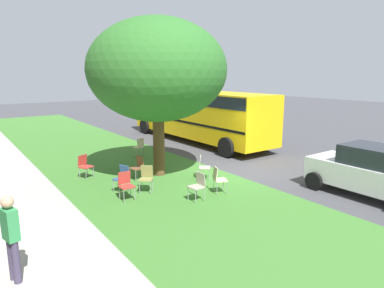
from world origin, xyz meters
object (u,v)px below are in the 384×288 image
at_px(chair_2, 218,178).
at_px(chair_8, 126,184).
at_px(parked_car, 372,171).
at_px(school_bus, 197,111).
at_px(chair_5, 138,166).
at_px(chair_6, 139,146).
at_px(street_tree, 157,70).
at_px(chair_7, 122,176).
at_px(chair_3, 203,166).
at_px(chair_0, 146,177).
at_px(pedestrian_0, 11,236).
at_px(chair_4, 85,165).
at_px(chair_1, 198,184).

height_order(chair_2, chair_8, same).
bearing_deg(parked_car, school_bus, -5.40).
bearing_deg(parked_car, chair_5, 40.97).
distance_m(chair_5, chair_6, 3.57).
bearing_deg(chair_8, street_tree, -52.15).
bearing_deg(chair_7, chair_2, -128.78).
bearing_deg(chair_3, chair_0, 89.74).
bearing_deg(street_tree, chair_8, 127.85).
relative_size(chair_3, school_bus, 0.08).
xyz_separation_m(chair_0, chair_7, (0.48, 0.63, 0.00)).
distance_m(street_tree, school_bus, 7.25).
relative_size(street_tree, chair_6, 6.67).
bearing_deg(chair_7, parked_car, -129.35).
relative_size(chair_5, pedestrian_0, 0.52).
height_order(chair_5, parked_car, parked_car).
height_order(street_tree, chair_7, street_tree).
relative_size(chair_6, school_bus, 0.08).
xyz_separation_m(street_tree, parked_car, (-6.01, -4.21, -3.13)).
height_order(chair_4, chair_6, same).
xyz_separation_m(chair_3, parked_car, (-4.57, -3.19, 0.32)).
bearing_deg(street_tree, chair_6, -13.16).
height_order(street_tree, chair_4, street_tree).
distance_m(chair_3, chair_6, 4.54).
bearing_deg(chair_4, parked_car, -137.36).
bearing_deg(street_tree, chair_4, 63.13).
relative_size(chair_0, chair_1, 1.00).
height_order(chair_7, chair_8, same).
bearing_deg(pedestrian_0, chair_2, -76.89).
xyz_separation_m(chair_6, parked_car, (-9.10, -3.49, 0.32)).
bearing_deg(chair_1, school_bus, -36.55).
bearing_deg(parked_car, street_tree, 35.01).
xyz_separation_m(school_bus, pedestrian_0, (-8.92, 10.93, -0.83)).
distance_m(chair_1, chair_6, 6.25).
relative_size(chair_8, parked_car, 0.24).
distance_m(chair_4, school_bus, 8.46).
bearing_deg(chair_2, school_bus, -32.17).
height_order(street_tree, chair_2, street_tree).
relative_size(chair_2, chair_4, 1.00).
bearing_deg(school_bus, chair_0, 132.39).
bearing_deg(street_tree, chair_2, -170.20).
bearing_deg(chair_0, chair_1, -150.77).
bearing_deg(chair_4, school_bus, -66.90).
xyz_separation_m(chair_8, pedestrian_0, (-2.68, 3.52, 0.41)).
height_order(chair_2, chair_5, same).
distance_m(chair_4, chair_8, 2.98).
bearing_deg(chair_0, parked_car, -129.55).
relative_size(chair_3, chair_6, 1.00).
bearing_deg(chair_7, street_tree, -64.23).
relative_size(chair_3, chair_5, 1.00).
height_order(chair_3, school_bus, school_bus).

